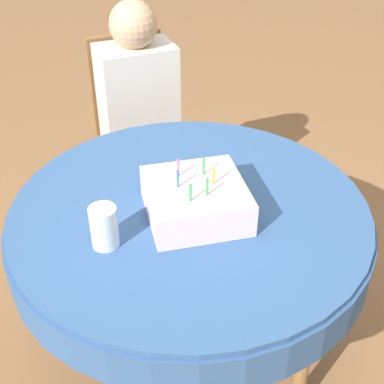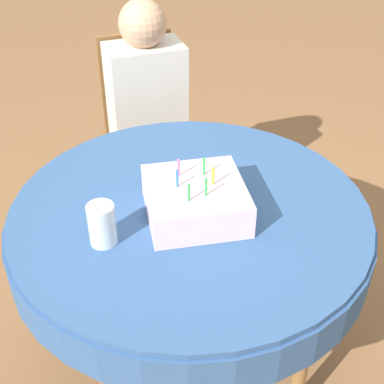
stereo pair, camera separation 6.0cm
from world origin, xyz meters
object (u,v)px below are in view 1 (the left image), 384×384
Objects in this scene: birthday_cake at (196,200)px; drinking_glass at (104,227)px; person at (140,105)px; chair at (136,131)px.

birthday_cake is 2.29× the size of drinking_glass.
person is 0.97m from drinking_glass.
person reaches higher than birthday_cake.
chair is 0.20m from person.
person is 3.86× the size of birthday_cake.
drinking_glass is (-0.24, -0.94, 0.10)m from person.
drinking_glass is at bearing -164.92° from birthday_cake.
chair is at bearing 90.00° from person.
person reaches higher than chair.
chair reaches higher than birthday_cake.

